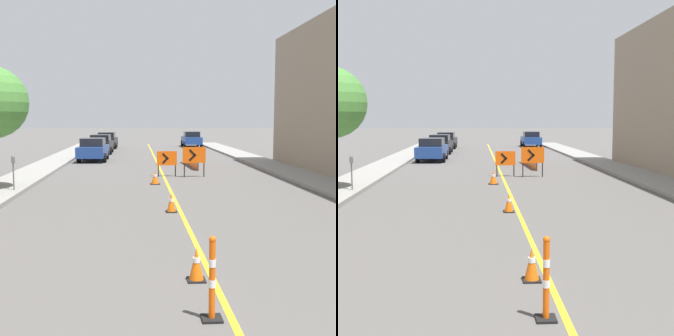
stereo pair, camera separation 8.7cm
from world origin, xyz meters
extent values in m
cube|color=gold|center=(0.00, 27.23, 0.00)|extent=(0.12, 54.46, 0.01)
cube|color=gray|center=(-6.78, 27.23, 0.08)|extent=(2.05, 54.46, 0.16)
cube|color=gray|center=(6.78, 27.23, 0.08)|extent=(2.05, 54.46, 0.16)
cube|color=black|center=(-0.31, 8.64, 0.01)|extent=(0.33, 0.33, 0.03)
cone|color=orange|center=(-0.31, 8.64, 0.32)|extent=(0.26, 0.26, 0.57)
cylinder|color=white|center=(-0.31, 8.64, 0.38)|extent=(0.14, 0.14, 0.09)
cube|color=black|center=(-0.29, 14.88, 0.01)|extent=(0.34, 0.34, 0.03)
cone|color=orange|center=(-0.29, 14.88, 0.31)|extent=(0.27, 0.27, 0.56)
cylinder|color=white|center=(-0.29, 14.88, 0.38)|extent=(0.14, 0.14, 0.09)
cube|color=black|center=(-0.55, 21.15, 0.01)|extent=(0.43, 0.43, 0.03)
cone|color=orange|center=(-0.55, 21.15, 0.32)|extent=(0.35, 0.35, 0.57)
cylinder|color=white|center=(-0.55, 21.15, 0.38)|extent=(0.18, 0.18, 0.09)
cube|color=black|center=(-0.30, 6.99, 0.02)|extent=(0.30, 0.30, 0.04)
cylinder|color=#EF560C|center=(-0.30, 6.99, 0.60)|extent=(0.09, 0.09, 1.12)
cylinder|color=white|center=(-0.30, 6.99, 0.54)|extent=(0.10, 0.10, 0.11)
cylinder|color=white|center=(-0.30, 6.99, 0.84)|extent=(0.10, 0.10, 0.11)
sphere|color=#EF560C|center=(-0.30, 6.99, 1.19)|extent=(0.10, 0.10, 0.10)
cube|color=#EF560C|center=(0.16, 23.94, 0.92)|extent=(1.01, 0.14, 0.71)
cube|color=black|center=(0.09, 23.89, 1.02)|extent=(0.34, 0.05, 0.34)
cube|color=black|center=(0.09, 23.89, 0.83)|extent=(0.34, 0.05, 0.34)
cylinder|color=black|center=(-0.27, 23.94, 0.28)|extent=(0.06, 0.06, 0.57)
cylinder|color=black|center=(0.59, 23.94, 0.28)|extent=(0.06, 0.06, 0.57)
cube|color=#EF560C|center=(1.51, 23.64, 1.10)|extent=(1.16, 0.13, 0.79)
cube|color=black|center=(1.42, 23.60, 1.21)|extent=(0.37, 0.04, 0.37)
cube|color=black|center=(1.42, 23.60, 0.99)|extent=(0.37, 0.04, 0.37)
cylinder|color=black|center=(1.02, 23.64, 0.35)|extent=(0.06, 0.06, 0.71)
cylinder|color=black|center=(2.00, 23.64, 0.35)|extent=(0.06, 0.06, 0.71)
cube|color=#EF560C|center=(1.94, 28.92, 0.51)|extent=(0.28, 5.21, 1.03)
cylinder|color=#262626|center=(2.07, 26.32, 0.51)|extent=(0.05, 0.05, 1.03)
cylinder|color=#262626|center=(1.82, 31.52, 0.51)|extent=(0.05, 0.05, 1.03)
cube|color=navy|center=(-4.34, 33.06, 0.68)|extent=(1.96, 4.37, 0.72)
cube|color=black|center=(-4.34, 32.85, 1.31)|extent=(1.60, 1.99, 0.55)
cylinder|color=black|center=(-5.19, 34.40, 0.32)|extent=(0.24, 0.65, 0.64)
cylinder|color=black|center=(-3.48, 34.40, 0.32)|extent=(0.24, 0.65, 0.64)
cylinder|color=black|center=(-5.19, 31.73, 0.32)|extent=(0.24, 0.65, 0.64)
cylinder|color=black|center=(-3.48, 31.73, 0.32)|extent=(0.24, 0.65, 0.64)
cube|color=black|center=(-4.34, 40.09, 0.68)|extent=(1.98, 4.37, 0.72)
cube|color=black|center=(-4.34, 39.88, 1.31)|extent=(1.61, 2.00, 0.55)
cylinder|color=black|center=(-5.20, 41.42, 0.32)|extent=(0.25, 0.65, 0.64)
cylinder|color=black|center=(-3.49, 41.42, 0.32)|extent=(0.25, 0.65, 0.64)
cylinder|color=black|center=(-5.20, 38.76, 0.32)|extent=(0.25, 0.65, 0.64)
cylinder|color=black|center=(-3.49, 38.76, 0.32)|extent=(0.25, 0.65, 0.64)
cube|color=black|center=(-4.26, 47.06, 0.68)|extent=(1.99, 4.38, 0.72)
cube|color=black|center=(-4.26, 46.85, 1.31)|extent=(1.62, 2.00, 0.55)
cylinder|color=black|center=(-5.12, 48.39, 0.32)|extent=(0.25, 0.65, 0.64)
cylinder|color=black|center=(-3.41, 48.39, 0.32)|extent=(0.25, 0.65, 0.64)
cylinder|color=black|center=(-5.12, 45.73, 0.32)|extent=(0.25, 0.65, 0.64)
cylinder|color=black|center=(-3.41, 45.73, 0.32)|extent=(0.25, 0.65, 0.64)
cube|color=navy|center=(4.38, 49.11, 0.68)|extent=(1.82, 4.31, 0.72)
cube|color=black|center=(4.38, 48.90, 1.31)|extent=(1.54, 1.94, 0.55)
cylinder|color=black|center=(3.52, 50.45, 0.32)|extent=(0.22, 0.64, 0.64)
cylinder|color=black|center=(5.23, 50.45, 0.32)|extent=(0.22, 0.64, 0.64)
cylinder|color=black|center=(3.52, 47.78, 0.32)|extent=(0.22, 0.64, 0.64)
cylinder|color=black|center=(5.23, 47.78, 0.32)|extent=(0.22, 0.64, 0.64)
cylinder|color=#4C4C51|center=(-6.11, 18.80, 0.69)|extent=(0.05, 0.05, 1.05)
cube|color=#565B60|center=(-6.11, 18.80, 1.32)|extent=(0.12, 0.10, 0.22)
sphere|color=#565B60|center=(-6.11, 18.80, 1.43)|extent=(0.11, 0.11, 0.11)
camera|label=1|loc=(-1.37, 0.55, 2.89)|focal=50.00mm
camera|label=2|loc=(-1.28, 0.55, 2.89)|focal=50.00mm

